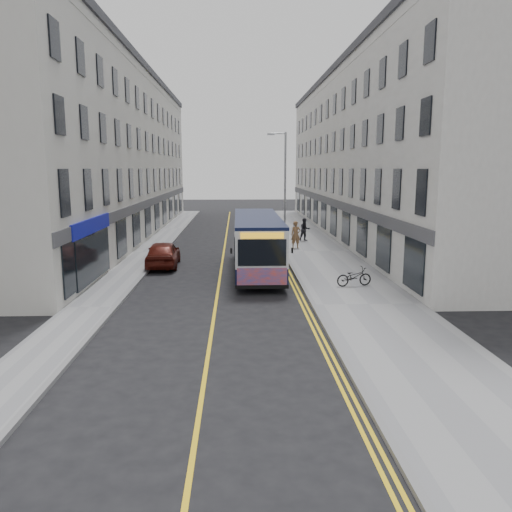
{
  "coord_description": "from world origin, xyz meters",
  "views": [
    {
      "loc": [
        0.9,
        -20.68,
        5.57
      ],
      "look_at": [
        1.77,
        1.83,
        1.6
      ],
      "focal_mm": 35.0,
      "sensor_mm": 36.0,
      "label": 1
    }
  ],
  "objects": [
    {
      "name": "car_white",
      "position": [
        2.59,
        19.85,
        0.65
      ],
      "size": [
        1.46,
        3.97,
        1.3
      ],
      "primitive_type": "imported",
      "rotation": [
        0.0,
        0.0,
        -0.02
      ],
      "color": "silver",
      "rests_on": "ground"
    },
    {
      "name": "pedestrian_near",
      "position": [
        4.95,
        13.24,
        1.06
      ],
      "size": [
        0.73,
        0.52,
        1.87
      ],
      "primitive_type": "imported",
      "rotation": [
        0.0,
        0.0,
        0.11
      ],
      "color": "brown",
      "rests_on": "pavement_east"
    },
    {
      "name": "terrace_west",
      "position": [
        -9.0,
        21.0,
        6.5
      ],
      "size": [
        6.0,
        46.0,
        13.0
      ],
      "primitive_type": "cube",
      "color": "beige",
      "rests_on": "ground"
    },
    {
      "name": "ground",
      "position": [
        0.0,
        0.0,
        0.0
      ],
      "size": [
        140.0,
        140.0,
        0.0
      ],
      "primitive_type": "plane",
      "color": "black",
      "rests_on": "ground"
    },
    {
      "name": "road_dbl_yellow_inner",
      "position": [
        3.55,
        12.0,
        0.0
      ],
      "size": [
        0.1,
        64.0,
        0.01
      ],
      "primitive_type": "cube",
      "color": "yellow",
      "rests_on": "ground"
    },
    {
      "name": "pavement_west",
      "position": [
        -5.0,
        12.0,
        0.06
      ],
      "size": [
        2.0,
        64.0,
        0.12
      ],
      "primitive_type": "cube",
      "color": "gray",
      "rests_on": "ground"
    },
    {
      "name": "road_dbl_yellow_outer",
      "position": [
        3.75,
        12.0,
        0.0
      ],
      "size": [
        0.1,
        64.0,
        0.01
      ],
      "primitive_type": "cube",
      "color": "yellow",
      "rests_on": "ground"
    },
    {
      "name": "pavement_east",
      "position": [
        6.25,
        12.0,
        0.06
      ],
      "size": [
        4.5,
        64.0,
        0.12
      ],
      "primitive_type": "cube",
      "color": "gray",
      "rests_on": "ground"
    },
    {
      "name": "streetlamp",
      "position": [
        4.17,
        14.0,
        4.38
      ],
      "size": [
        1.32,
        0.18,
        8.0
      ],
      "color": "#9C9FA4",
      "rests_on": "ground"
    },
    {
      "name": "kerb_east",
      "position": [
        4.0,
        12.0,
        0.07
      ],
      "size": [
        0.18,
        64.0,
        0.13
      ],
      "primitive_type": "cube",
      "color": "slate",
      "rests_on": "ground"
    },
    {
      "name": "city_bus",
      "position": [
        1.99,
        5.98,
        1.66
      ],
      "size": [
        2.44,
        10.43,
        3.03
      ],
      "color": "black",
      "rests_on": "ground"
    },
    {
      "name": "bicycle",
      "position": [
        6.37,
        1.93,
        0.57
      ],
      "size": [
        1.79,
        0.91,
        0.9
      ],
      "primitive_type": "imported",
      "rotation": [
        0.0,
        0.0,
        1.77
      ],
      "color": "black",
      "rests_on": "pavement_east"
    },
    {
      "name": "terrace_east",
      "position": [
        11.5,
        21.0,
        6.5
      ],
      "size": [
        6.0,
        46.0,
        13.0
      ],
      "primitive_type": "cube",
      "color": "silver",
      "rests_on": "ground"
    },
    {
      "name": "road_centre_line",
      "position": [
        0.0,
        12.0,
        0.0
      ],
      "size": [
        0.12,
        64.0,
        0.01
      ],
      "primitive_type": "cube",
      "color": "yellow",
      "rests_on": "ground"
    },
    {
      "name": "car_maroon",
      "position": [
        -3.34,
        7.61,
        0.75
      ],
      "size": [
        1.95,
        4.46,
        1.5
      ],
      "primitive_type": "imported",
      "rotation": [
        0.0,
        0.0,
        3.18
      ],
      "color": "#53150D",
      "rests_on": "ground"
    },
    {
      "name": "pedestrian_far",
      "position": [
        6.05,
        16.74,
        0.98
      ],
      "size": [
        0.96,
        0.82,
        1.72
      ],
      "primitive_type": "imported",
      "rotation": [
        0.0,
        0.0,
        0.23
      ],
      "color": "black",
      "rests_on": "pavement_east"
    },
    {
      "name": "kerb_west",
      "position": [
        -4.0,
        12.0,
        0.07
      ],
      "size": [
        0.18,
        64.0,
        0.13
      ],
      "primitive_type": "cube",
      "color": "slate",
      "rests_on": "ground"
    }
  ]
}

